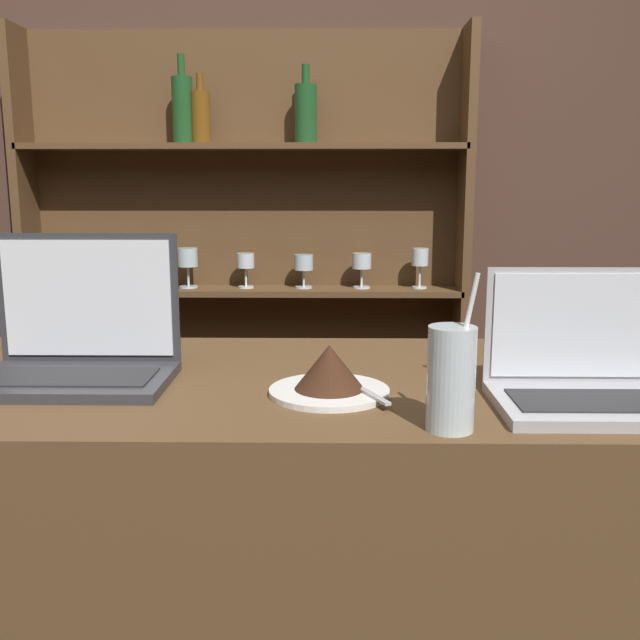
# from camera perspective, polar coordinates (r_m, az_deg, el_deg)

# --- Properties ---
(back_wall) EXTENTS (7.00, 0.06, 2.70)m
(back_wall) POSITION_cam_1_polar(r_m,az_deg,el_deg) (2.57, -3.56, 8.95)
(back_wall) COLOR #4C3328
(back_wall) RESTS_ON ground_plane
(back_shelf) EXTENTS (1.52, 0.18, 1.94)m
(back_shelf) POSITION_cam_1_polar(r_m,az_deg,el_deg) (2.54, -5.82, 1.30)
(back_shelf) COLOR brown
(back_shelf) RESTS_ON ground_plane
(laptop_near) EXTENTS (0.34, 0.22, 0.26)m
(laptop_near) POSITION_cam_1_polar(r_m,az_deg,el_deg) (1.34, -18.76, -2.06)
(laptop_near) COLOR #333338
(laptop_near) RESTS_ON bar_counter
(laptop_far) EXTENTS (0.31, 0.21, 0.21)m
(laptop_far) POSITION_cam_1_polar(r_m,az_deg,el_deg) (1.21, 20.69, -4.17)
(laptop_far) COLOR #ADADB2
(laptop_far) RESTS_ON bar_counter
(cake_plate) EXTENTS (0.20, 0.20, 0.08)m
(cake_plate) POSITION_cam_1_polar(r_m,az_deg,el_deg) (1.19, 0.76, -4.35)
(cake_plate) COLOR white
(cake_plate) RESTS_ON bar_counter
(water_glass) EXTENTS (0.07, 0.07, 0.23)m
(water_glass) POSITION_cam_1_polar(r_m,az_deg,el_deg) (1.03, 10.45, -4.62)
(water_glass) COLOR silver
(water_glass) RESTS_ON bar_counter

